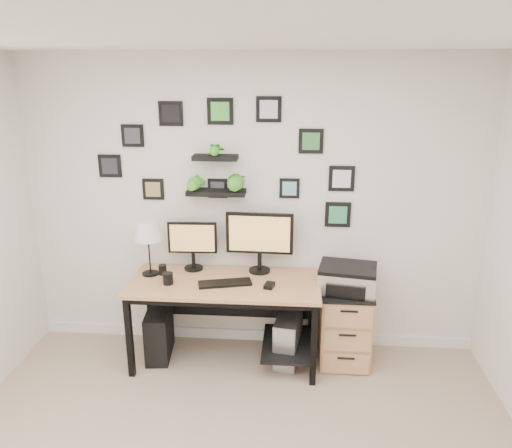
# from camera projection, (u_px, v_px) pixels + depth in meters

# --- Properties ---
(room) EXTENTS (4.00, 4.00, 4.00)m
(room) POSITION_uv_depth(u_px,v_px,m) (253.00, 335.00, 4.72)
(room) COLOR tan
(room) RESTS_ON ground
(desk) EXTENTS (1.60, 0.70, 0.75)m
(desk) POSITION_uv_depth(u_px,v_px,m) (229.00, 293.00, 4.25)
(desk) COLOR tan
(desk) RESTS_ON ground
(monitor_left) EXTENTS (0.43, 0.17, 0.44)m
(monitor_left) POSITION_uv_depth(u_px,v_px,m) (193.00, 242.00, 4.36)
(monitor_left) COLOR black
(monitor_left) RESTS_ON desk
(monitor_right) EXTENTS (0.58, 0.19, 0.54)m
(monitor_right) POSITION_uv_depth(u_px,v_px,m) (260.00, 237.00, 4.28)
(monitor_right) COLOR black
(monitor_right) RESTS_ON desk
(keyboard) EXTENTS (0.46, 0.24, 0.02)m
(keyboard) POSITION_uv_depth(u_px,v_px,m) (225.00, 283.00, 4.13)
(keyboard) COLOR black
(keyboard) RESTS_ON desk
(mouse) EXTENTS (0.09, 0.12, 0.03)m
(mouse) POSITION_uv_depth(u_px,v_px,m) (269.00, 285.00, 4.07)
(mouse) COLOR black
(mouse) RESTS_ON desk
(table_lamp) EXTENTS (0.24, 0.24, 0.48)m
(table_lamp) POSITION_uv_depth(u_px,v_px,m) (148.00, 232.00, 4.22)
(table_lamp) COLOR black
(table_lamp) RESTS_ON desk
(mug) EXTENTS (0.09, 0.09, 0.10)m
(mug) POSITION_uv_depth(u_px,v_px,m) (168.00, 279.00, 4.12)
(mug) COLOR black
(mug) RESTS_ON desk
(pen_cup) EXTENTS (0.07, 0.07, 0.09)m
(pen_cup) POSITION_uv_depth(u_px,v_px,m) (163.00, 270.00, 4.31)
(pen_cup) COLOR black
(pen_cup) RESTS_ON desk
(pc_tower_black) EXTENTS (0.24, 0.46, 0.44)m
(pc_tower_black) POSITION_uv_depth(u_px,v_px,m) (159.00, 333.00, 4.42)
(pc_tower_black) COLOR black
(pc_tower_black) RESTS_ON ground
(pc_tower_grey) EXTENTS (0.25, 0.46, 0.43)m
(pc_tower_grey) POSITION_uv_depth(u_px,v_px,m) (288.00, 339.00, 4.33)
(pc_tower_grey) COLOR gray
(pc_tower_grey) RESTS_ON ground
(file_cabinet) EXTENTS (0.43, 0.53, 0.67)m
(file_cabinet) POSITION_uv_depth(u_px,v_px,m) (344.00, 325.00, 4.32)
(file_cabinet) COLOR tan
(file_cabinet) RESTS_ON ground
(printer) EXTENTS (0.52, 0.44, 0.21)m
(printer) POSITION_uv_depth(u_px,v_px,m) (347.00, 278.00, 4.18)
(printer) COLOR silver
(printer) RESTS_ON file_cabinet
(wall_decor) EXTENTS (2.21, 0.18, 1.10)m
(wall_decor) POSITION_uv_depth(u_px,v_px,m) (223.00, 166.00, 4.19)
(wall_decor) COLOR black
(wall_decor) RESTS_ON ground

